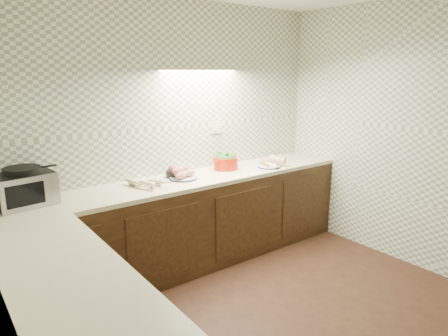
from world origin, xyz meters
TOP-DOWN VIEW (x-y plane):
  - room at (0.00, 0.00)m, footprint 3.60×3.60m
  - counter at (-0.68, 0.68)m, footprint 3.60×3.60m
  - toaster_oven at (-1.43, 1.61)m, footprint 0.46×0.37m
  - parsnip_pile at (-0.39, 1.47)m, footprint 0.45×0.36m
  - sweet_potato_plate at (-0.05, 1.53)m, footprint 0.27×0.27m
  - onion_bowl at (-0.09, 1.65)m, footprint 0.16×0.16m
  - dutch_oven at (0.52, 1.60)m, footprint 0.33×0.31m
  - veg_plate at (1.00, 1.40)m, footprint 0.32×0.31m

SIDE VIEW (x-z plane):
  - counter at x=-0.68m, z-range 0.00..0.90m
  - parsnip_pile at x=-0.39m, z-range 0.89..0.97m
  - veg_plate at x=1.00m, z-range 0.88..1.00m
  - onion_bowl at x=-0.09m, z-range 0.88..1.01m
  - sweet_potato_plate at x=-0.05m, z-range 0.89..1.01m
  - dutch_oven at x=0.52m, z-range 0.90..1.08m
  - toaster_oven at x=-1.43m, z-range 0.89..1.19m
  - room at x=0.00m, z-range 0.33..2.93m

